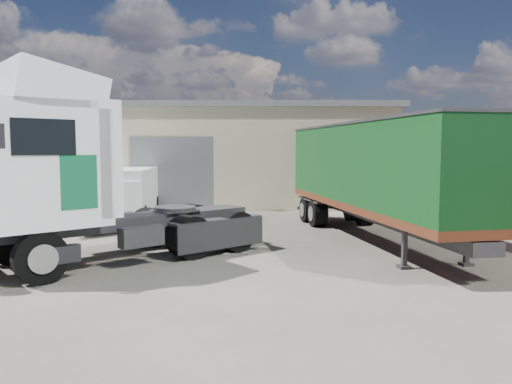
{
  "coord_description": "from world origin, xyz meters",
  "views": [
    {
      "loc": [
        2.12,
        -13.99,
        3.03
      ],
      "look_at": [
        2.06,
        3.0,
        1.54
      ],
      "focal_mm": 35.0,
      "sensor_mm": 36.0,
      "label": 1
    }
  ],
  "objects_px": {
    "box_trailer": "(376,169)",
    "orange_skip": "(47,191)",
    "tractor_unit": "(79,184)",
    "panel_van": "(126,192)"
  },
  "relations": [
    {
      "from": "box_trailer",
      "to": "panel_van",
      "type": "height_order",
      "value": "box_trailer"
    },
    {
      "from": "panel_van",
      "to": "box_trailer",
      "type": "bearing_deg",
      "value": -32.89
    },
    {
      "from": "box_trailer",
      "to": "orange_skip",
      "type": "relative_size",
      "value": 2.88
    },
    {
      "from": "tractor_unit",
      "to": "box_trailer",
      "type": "distance_m",
      "value": 9.17
    },
    {
      "from": "tractor_unit",
      "to": "panel_van",
      "type": "bearing_deg",
      "value": 147.14
    },
    {
      "from": "box_trailer",
      "to": "orange_skip",
      "type": "xyz_separation_m",
      "value": [
        -13.99,
        7.51,
        -1.36
      ]
    },
    {
      "from": "box_trailer",
      "to": "tractor_unit",
      "type": "bearing_deg",
      "value": -167.9
    },
    {
      "from": "orange_skip",
      "to": "panel_van",
      "type": "bearing_deg",
      "value": -11.01
    },
    {
      "from": "box_trailer",
      "to": "orange_skip",
      "type": "distance_m",
      "value": 15.93
    },
    {
      "from": "box_trailer",
      "to": "panel_van",
      "type": "bearing_deg",
      "value": 140.19
    }
  ]
}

